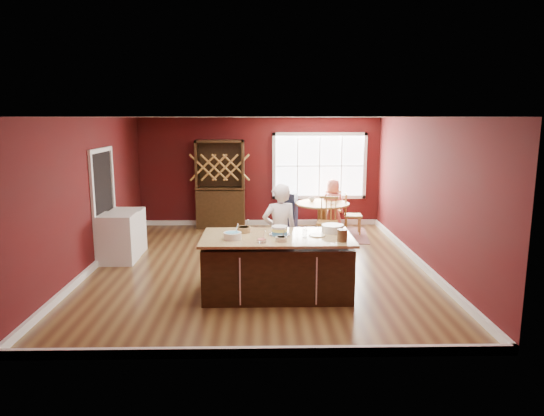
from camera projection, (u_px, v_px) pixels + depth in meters
The scene contains 27 objects.
room_shell at pixel (259, 193), 8.70m from camera, with size 7.00×7.00×7.00m.
window at pixel (319, 166), 12.11m from camera, with size 2.36×0.10×1.66m, color white, non-canonical shape.
doorway at pixel (104, 206), 9.29m from camera, with size 0.08×1.26×2.13m, color white, non-canonical shape.
kitchen_island at pixel (277, 266), 7.44m from camera, with size 2.29×1.20×0.92m.
dining_table at pixel (322, 212), 11.22m from camera, with size 1.24×1.24×0.75m.
baker at pixel (280, 232), 8.09m from camera, with size 0.59×0.39×1.63m, color silver.
layer_cake at pixel (280, 231), 7.41m from camera, with size 0.34×0.34×0.14m, color silver, non-canonical shape.
bowl_blue at pixel (232, 236), 7.16m from camera, with size 0.27×0.27×0.10m, color white.
bowl_yellow at pixel (244, 230), 7.59m from camera, with size 0.23×0.23×0.09m, color olive.
bowl_pink at pixel (262, 241), 6.97m from camera, with size 0.14×0.14×0.05m, color white.
bowl_olive at pixel (281, 239), 7.04m from camera, with size 0.17×0.17×0.07m, color beige.
drinking_glass at pixel (305, 233), 7.25m from camera, with size 0.07×0.07×0.14m, color silver.
dinner_plate at pixel (317, 235), 7.37m from camera, with size 0.25×0.25×0.02m, color #F4E9AD.
white_tub at pixel (332, 228), 7.60m from camera, with size 0.34×0.34×0.12m, color silver.
stoneware_crock at pixel (342, 235), 7.03m from camera, with size 0.15×0.15×0.18m, color brown.
rug at pixel (322, 234), 11.31m from camera, with size 2.09×1.62×0.01m, color brown.
chair_east at pixel (353, 214), 11.30m from camera, with size 0.41×0.39×0.97m, color brown, non-canonical shape.
chair_south at pixel (327, 221), 10.40m from camera, with size 0.43×0.41×1.03m, color brown, non-canonical shape.
chair_north at pixel (331, 208), 11.94m from camera, with size 0.41×0.39×0.97m, color olive, non-canonical shape.
seated_woman at pixel (333, 205), 11.63m from camera, with size 0.61×0.40×1.25m, color #C26052.
high_chair at pixel (288, 211), 11.52m from camera, with size 0.40×0.40×0.99m, color #19233A, non-canonical shape.
toddler at pixel (289, 198), 11.49m from camera, with size 0.18×0.14×0.26m, color #8CA5BF, non-canonical shape.
table_plate at pixel (333, 203), 11.09m from camera, with size 0.19×0.19×0.01m, color beige.
table_cup at pixel (312, 199), 11.36m from camera, with size 0.13×0.13×0.10m, color silver.
hutch at pixel (220, 184), 11.89m from camera, with size 1.18×0.49×2.16m, color #332012.
washer at pixel (118, 238), 9.08m from camera, with size 0.64×0.62×0.92m, color white.
dryer at pixel (128, 231), 9.71m from camera, with size 0.61×0.59×0.89m, color silver.
Camera 1 is at (0.06, -8.60, 2.69)m, focal length 32.00 mm.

